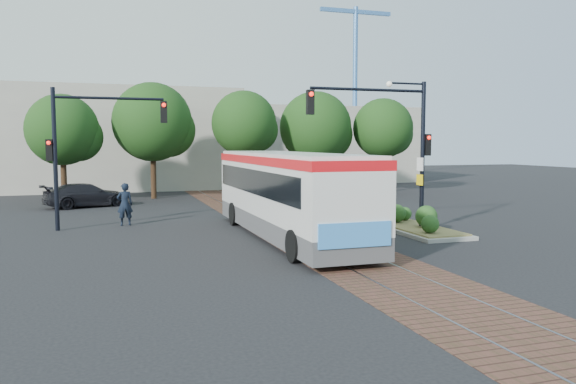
% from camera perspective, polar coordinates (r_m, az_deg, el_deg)
% --- Properties ---
extents(ground, '(120.00, 120.00, 0.00)m').
position_cam_1_polar(ground, '(22.92, 1.29, -4.27)').
color(ground, black).
rests_on(ground, ground).
extents(trackbed, '(3.60, 40.00, 0.02)m').
position_cam_1_polar(trackbed, '(26.69, -1.54, -2.94)').
color(trackbed, brown).
rests_on(trackbed, ground).
extents(tree_row, '(26.40, 5.60, 7.67)m').
position_cam_1_polar(tree_row, '(38.77, -5.06, 6.69)').
color(tree_row, '#382314').
rests_on(tree_row, ground).
extents(warehouses, '(40.00, 13.00, 8.00)m').
position_cam_1_polar(warehouses, '(50.58, -10.12, 5.06)').
color(warehouses, '#ADA899').
rests_on(warehouses, ground).
extents(crane, '(8.00, 0.50, 18.00)m').
position_cam_1_polar(crane, '(61.35, 6.83, 11.69)').
color(crane, '#3F72B2').
rests_on(crane, ground).
extents(city_bus, '(2.78, 12.43, 3.32)m').
position_cam_1_polar(city_bus, '(21.81, -0.12, 0.15)').
color(city_bus, '#47474A').
rests_on(city_bus, ground).
extents(traffic_island, '(2.20, 5.20, 1.13)m').
position_cam_1_polar(traffic_island, '(24.10, 12.92, -3.15)').
color(traffic_island, gray).
rests_on(traffic_island, ground).
extents(signal_pole_main, '(5.49, 0.46, 6.00)m').
position_cam_1_polar(signal_pole_main, '(23.47, 10.97, 6.04)').
color(signal_pole_main, black).
rests_on(signal_pole_main, ground).
extents(signal_pole_left, '(4.99, 0.34, 6.00)m').
position_cam_1_polar(signal_pole_left, '(25.37, -20.08, 5.09)').
color(signal_pole_left, black).
rests_on(signal_pole_left, ground).
extents(officer, '(0.75, 0.54, 1.91)m').
position_cam_1_polar(officer, '(26.17, -16.25, -1.20)').
color(officer, black).
rests_on(officer, ground).
extents(parked_car, '(5.13, 3.48, 1.38)m').
position_cam_1_polar(parked_car, '(34.45, -19.81, -0.30)').
color(parked_car, black).
rests_on(parked_car, ground).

